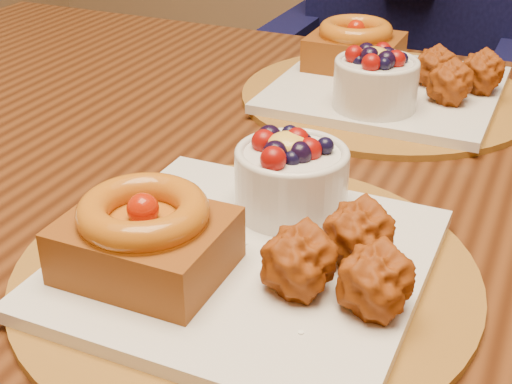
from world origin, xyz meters
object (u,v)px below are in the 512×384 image
Objects in this scene: chair_far at (441,113)px; place_setting_far at (384,78)px; place_setting_near at (245,239)px; dining_table at (329,228)px.

place_setting_far is at bearing -85.40° from chair_far.
place_setting_near and place_setting_far have the same top height.
chair_far is (0.00, 0.71, -0.13)m from dining_table.
place_setting_far is 0.55m from chair_far.
dining_table is at bearing 88.97° from place_setting_near.
dining_table is 4.21× the size of place_setting_near.
place_setting_near is 0.95m from chair_far.
dining_table is 4.21× the size of place_setting_far.
dining_table is at bearing -84.94° from chair_far.
chair_far is (0.00, 0.92, -0.23)m from place_setting_near.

